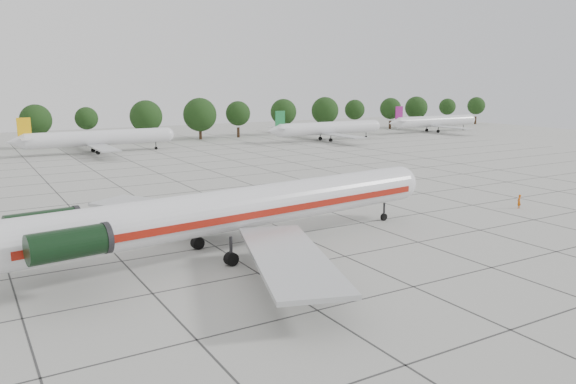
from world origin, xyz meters
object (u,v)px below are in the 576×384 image
ground_crew (519,201)px  bg_airliner_c (99,138)px  main_airliner (220,211)px  bg_airliner_e (435,122)px  bg_airliner_d (328,128)px

ground_crew → bg_airliner_c: (-29.43, 74.33, 2.13)m
main_airliner → bg_airliner_e: main_airliner is taller
bg_airliner_c → bg_airliner_d: same height
main_airliner → bg_airliner_c: size_ratio=1.58×
bg_airliner_c → bg_airliner_e: same height
ground_crew → bg_airliner_e: 96.57m
bg_airliner_e → main_airliner: bearing=-143.0°
bg_airliner_e → ground_crew: bearing=-129.6°
bg_airliner_d → main_airliner: bearing=-130.2°
ground_crew → bg_airliner_c: size_ratio=0.06×
bg_airliner_c → bg_airliner_e: 90.93m
ground_crew → bg_airliner_e: bg_airliner_e is taller
main_airliner → bg_airliner_c: main_airliner is taller
ground_crew → bg_airliner_c: bg_airliner_c is taller
main_airliner → bg_airliner_d: size_ratio=1.58×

